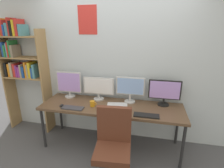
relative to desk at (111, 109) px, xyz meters
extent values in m
cube|color=silver|center=(0.00, 0.42, 0.61)|extent=(4.67, 0.10, 2.60)
cube|color=red|center=(-0.48, 0.37, 1.36)|extent=(0.32, 0.01, 0.45)
cube|color=brown|center=(0.00, 0.00, 0.03)|extent=(2.27, 0.68, 0.04)
cylinder|color=#262628|center=(-1.08, -0.29, -0.34)|extent=(0.04, 0.04, 0.70)
cylinder|color=#262628|center=(1.08, -0.29, -0.34)|extent=(0.04, 0.04, 0.70)
cylinder|color=#262628|center=(-1.08, 0.29, -0.34)|extent=(0.04, 0.04, 0.70)
cylinder|color=#262628|center=(1.08, 0.29, -0.34)|extent=(0.04, 0.04, 0.70)
cube|color=#9E7A4C|center=(-2.08, 0.23, 0.27)|extent=(0.03, 0.28, 1.92)
cube|color=#9E7A4C|center=(-1.28, 0.23, 0.27)|extent=(0.03, 0.28, 1.92)
cube|color=#9E7A4C|center=(-1.68, 0.23, 0.36)|extent=(0.76, 0.28, 0.02)
cube|color=#9E7A4C|center=(-1.68, 0.23, 0.73)|extent=(0.76, 0.28, 0.02)
cube|color=#9E7A4C|center=(-1.68, 0.23, 1.09)|extent=(0.76, 0.28, 0.02)
cube|color=black|center=(-2.01, 0.22, 0.50)|extent=(0.04, 0.22, 0.26)
cube|color=orange|center=(-1.95, 0.24, 0.49)|extent=(0.05, 0.22, 0.24)
cube|color=tan|center=(-1.90, 0.23, 0.51)|extent=(0.05, 0.22, 0.27)
cube|color=red|center=(-1.84, 0.24, 0.50)|extent=(0.05, 0.22, 0.24)
cube|color=#8C338C|center=(-1.80, 0.23, 0.48)|extent=(0.03, 0.22, 0.22)
cube|color=#8C338C|center=(-1.75, 0.23, 0.47)|extent=(0.05, 0.22, 0.19)
cube|color=tan|center=(-1.70, 0.22, 0.49)|extent=(0.03, 0.22, 0.24)
cube|color=#1E4799|center=(-1.65, 0.22, 0.48)|extent=(0.04, 0.22, 0.20)
cube|color=orange|center=(-1.61, 0.23, 0.52)|extent=(0.04, 0.22, 0.28)
cube|color=tan|center=(-1.56, 0.22, 0.50)|extent=(0.03, 0.22, 0.24)
cube|color=gold|center=(-1.52, 0.23, 0.52)|extent=(0.05, 0.22, 0.28)
cube|color=#1E4799|center=(-1.48, 0.23, 0.47)|extent=(0.03, 0.22, 0.19)
cube|color=teal|center=(-1.44, 0.23, 0.50)|extent=(0.04, 0.22, 0.25)
cube|color=#1E4799|center=(-2.01, 0.24, 0.87)|extent=(0.04, 0.22, 0.26)
cube|color=#287F3D|center=(-1.97, 0.23, 0.84)|extent=(0.03, 0.22, 0.21)
cube|color=teal|center=(-1.93, 0.23, 0.86)|extent=(0.03, 0.22, 0.24)
cube|color=red|center=(-1.90, 0.23, 0.87)|extent=(0.02, 0.22, 0.26)
cube|color=#287F3D|center=(-1.86, 0.23, 0.89)|extent=(0.03, 0.22, 0.29)
cube|color=gray|center=(-1.82, 0.23, 0.85)|extent=(0.05, 0.22, 0.21)
cube|color=orange|center=(-2.01, 0.23, 1.25)|extent=(0.05, 0.22, 0.29)
cube|color=red|center=(-1.95, 0.23, 1.24)|extent=(0.05, 0.22, 0.27)
cube|color=#1E4799|center=(-1.90, 0.22, 1.20)|extent=(0.03, 0.22, 0.19)
cube|color=teal|center=(-1.86, 0.23, 1.21)|extent=(0.05, 0.22, 0.21)
cube|color=red|center=(-1.81, 0.24, 1.25)|extent=(0.03, 0.22, 0.30)
cube|color=black|center=(-1.77, 0.23, 1.23)|extent=(0.05, 0.22, 0.24)
cube|color=gold|center=(-1.71, 0.23, 1.24)|extent=(0.04, 0.22, 0.26)
cube|color=red|center=(-1.66, 0.23, 1.24)|extent=(0.04, 0.22, 0.28)
cube|color=teal|center=(-1.60, 0.24, 1.20)|extent=(0.05, 0.22, 0.19)
cylinder|color=#2D2D33|center=(0.18, -0.74, -0.44)|extent=(0.06, 0.06, 0.38)
cube|color=#592D1E|center=(0.18, -0.74, -0.22)|extent=(0.48, 0.48, 0.08)
cube|color=#592D1E|center=(0.16, -0.55, 0.06)|extent=(0.44, 0.11, 0.48)
cylinder|color=silver|center=(-0.81, 0.21, 0.06)|extent=(0.18, 0.18, 0.02)
cylinder|color=silver|center=(-0.81, 0.21, 0.11)|extent=(0.03, 0.03, 0.07)
cube|color=silver|center=(-0.81, 0.21, 0.33)|extent=(0.45, 0.03, 0.37)
cube|color=#B28CE5|center=(-0.81, 0.20, 0.33)|extent=(0.41, 0.01, 0.33)
cylinder|color=silver|center=(-0.27, 0.21, 0.06)|extent=(0.18, 0.18, 0.02)
cylinder|color=silver|center=(-0.27, 0.21, 0.11)|extent=(0.03, 0.03, 0.08)
cube|color=silver|center=(-0.27, 0.21, 0.30)|extent=(0.53, 0.03, 0.29)
cube|color=white|center=(-0.27, 0.20, 0.30)|extent=(0.49, 0.01, 0.26)
cylinder|color=silver|center=(0.27, 0.21, 0.06)|extent=(0.18, 0.18, 0.02)
cylinder|color=silver|center=(0.27, 0.21, 0.13)|extent=(0.03, 0.03, 0.12)
cube|color=silver|center=(0.27, 0.21, 0.33)|extent=(0.46, 0.03, 0.29)
cube|color=#8CB2F2|center=(0.27, 0.20, 0.33)|extent=(0.43, 0.01, 0.26)
cylinder|color=black|center=(0.81, 0.21, 0.06)|extent=(0.18, 0.18, 0.02)
cylinder|color=black|center=(0.81, 0.21, 0.11)|extent=(0.03, 0.03, 0.09)
cube|color=black|center=(0.81, 0.21, 0.31)|extent=(0.50, 0.03, 0.31)
cube|color=#B28CE5|center=(0.81, 0.20, 0.31)|extent=(0.46, 0.01, 0.28)
cube|color=#38383D|center=(-0.56, -0.23, 0.06)|extent=(0.34, 0.13, 0.02)
cube|color=black|center=(0.56, -0.23, 0.06)|extent=(0.36, 0.13, 0.02)
ellipsoid|color=black|center=(-0.77, -0.20, 0.07)|extent=(0.06, 0.10, 0.03)
cube|color=silver|center=(0.10, -0.01, 0.06)|extent=(0.35, 0.27, 0.02)
cylinder|color=orange|center=(-0.29, -0.08, 0.09)|extent=(0.08, 0.08, 0.09)
torus|color=orange|center=(-0.25, -0.08, 0.09)|extent=(0.06, 0.01, 0.06)
camera|label=1|loc=(0.57, -2.49, 1.24)|focal=28.03mm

